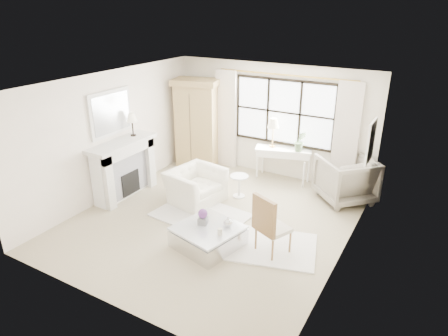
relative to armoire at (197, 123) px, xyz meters
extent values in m
plane|color=tan|center=(1.86, -2.31, -1.14)|extent=(5.50, 5.50, 0.00)
plane|color=white|center=(1.86, -2.31, 1.56)|extent=(5.50, 5.50, 0.00)
plane|color=white|center=(1.86, 0.44, 0.21)|extent=(5.00, 0.00, 5.00)
plane|color=white|center=(1.86, -5.06, 0.21)|extent=(5.00, 0.00, 5.00)
plane|color=white|center=(-0.64, -2.31, 0.21)|extent=(0.00, 5.50, 5.50)
plane|color=silver|center=(4.36, -2.31, 0.21)|extent=(0.00, 5.50, 5.50)
cube|color=white|center=(2.16, 0.42, 0.46)|extent=(2.40, 0.02, 1.50)
cylinder|color=#AE8A3C|center=(2.16, 0.36, 1.33)|extent=(3.30, 0.04, 0.04)
cube|color=silver|center=(0.66, 0.34, 0.10)|extent=(0.55, 0.10, 2.47)
cube|color=beige|center=(3.66, 0.34, 0.10)|extent=(0.55, 0.10, 2.47)
cube|color=silver|center=(-0.43, -2.31, -0.55)|extent=(0.34, 1.50, 1.18)
cube|color=#A6A5AC|center=(-0.26, -2.31, -0.61)|extent=(0.03, 1.22, 0.97)
cube|color=black|center=(-0.25, -2.31, -0.82)|extent=(0.06, 0.52, 0.50)
cube|color=silver|center=(-0.39, -2.31, 0.08)|extent=(0.58, 1.66, 0.08)
cube|color=silver|center=(-0.61, -2.31, 0.70)|extent=(0.05, 1.15, 0.95)
cube|color=silver|center=(-0.58, -2.31, 0.70)|extent=(0.02, 1.00, 0.80)
cube|color=silver|center=(4.33, -0.61, 0.41)|extent=(0.04, 0.62, 0.82)
cube|color=beige|center=(4.31, -0.61, 0.41)|extent=(0.01, 0.52, 0.72)
cylinder|color=black|center=(-0.42, -1.89, 0.14)|extent=(0.12, 0.12, 0.03)
cylinder|color=black|center=(-0.42, -1.89, 0.30)|extent=(0.03, 0.03, 0.30)
cone|color=#FFF4D0|center=(-0.42, -1.89, 0.54)|extent=(0.22, 0.22, 0.18)
cube|color=tan|center=(0.00, 0.00, -0.09)|extent=(1.11, 0.82, 2.10)
cube|color=tan|center=(0.00, 0.00, 1.03)|extent=(1.26, 0.95, 0.14)
cube|color=white|center=(2.30, 0.20, -0.46)|extent=(1.31, 0.76, 0.14)
cube|color=white|center=(2.30, 0.20, -0.37)|extent=(1.38, 0.82, 0.06)
cylinder|color=#C18F43|center=(2.01, 0.18, -0.32)|extent=(0.14, 0.14, 0.03)
cylinder|color=#C18F43|center=(2.01, 0.18, -0.08)|extent=(0.02, 0.02, 0.46)
cone|color=#FFF5D0|center=(2.01, 0.18, 0.24)|extent=(0.28, 0.28, 0.22)
imported|color=#5E7B52|center=(2.69, 0.19, -0.10)|extent=(0.33, 0.31, 0.48)
cylinder|color=white|center=(1.83, -1.14, -1.12)|extent=(0.26, 0.26, 0.03)
cylinder|color=white|center=(1.83, -1.14, -0.89)|extent=(0.06, 0.06, 0.44)
cylinder|color=white|center=(1.83, -1.14, -0.65)|extent=(0.40, 0.40, 0.03)
cube|color=silver|center=(1.56, -2.28, -1.12)|extent=(1.89, 1.42, 0.03)
cube|color=white|center=(3.23, -2.61, -1.13)|extent=(1.83, 1.56, 0.03)
imported|color=white|center=(1.12, -1.79, -0.78)|extent=(1.15, 1.26, 0.72)
imported|color=gray|center=(3.86, -0.13, -0.65)|extent=(1.50, 1.50, 0.98)
cube|color=beige|center=(3.32, -2.71, -0.68)|extent=(0.63, 0.62, 0.07)
cube|color=olive|center=(3.22, -2.92, -0.36)|extent=(0.46, 0.24, 0.60)
cube|color=silver|center=(2.26, -3.11, -0.98)|extent=(1.20, 1.20, 0.32)
cube|color=silver|center=(2.26, -3.11, -0.78)|extent=(1.20, 1.20, 0.04)
cube|color=slate|center=(2.13, -3.06, -0.70)|extent=(0.20, 0.20, 0.12)
sphere|color=#65317C|center=(2.13, -3.06, -0.56)|extent=(0.17, 0.17, 0.17)
cylinder|color=beige|center=(2.57, -3.22, -0.70)|extent=(0.08, 0.08, 0.12)
imported|color=silver|center=(2.55, -2.91, -0.68)|extent=(0.19, 0.19, 0.17)
camera|label=1|loc=(5.48, -8.15, 2.84)|focal=32.00mm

